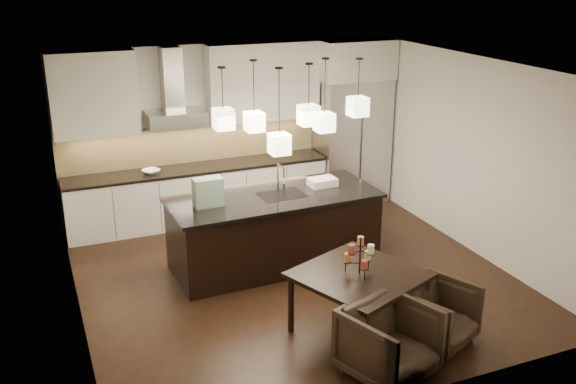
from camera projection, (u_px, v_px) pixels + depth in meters
name	position (u px, v px, depth m)	size (l,w,h in m)	color
floor	(294.00, 277.00, 8.66)	(5.50, 5.50, 0.02)	black
ceiling	(294.00, 67.00, 7.70)	(5.50, 5.50, 0.02)	white
wall_back	(228.00, 129.00, 10.57)	(5.50, 0.02, 2.80)	silver
wall_front	(414.00, 269.00, 5.78)	(5.50, 0.02, 2.80)	silver
wall_left	(68.00, 209.00, 7.18)	(0.02, 5.50, 2.80)	silver
wall_right	(471.00, 155.00, 9.17)	(0.02, 5.50, 2.80)	silver
refrigerator	(351.00, 141.00, 11.11)	(1.20, 0.72, 2.15)	#B7B7BA
fridge_panel	(354.00, 59.00, 10.64)	(1.26, 0.72, 0.65)	silver
lower_cabinets	(200.00, 195.00, 10.39)	(4.21, 0.62, 0.88)	silver
countertop	(198.00, 168.00, 10.23)	(4.21, 0.66, 0.04)	black
backsplash	(192.00, 143.00, 10.38)	(4.21, 0.02, 0.63)	tan
upper_cab_left	(94.00, 94.00, 9.38)	(1.25, 0.35, 1.25)	silver
upper_cab_right	(263.00, 82.00, 10.34)	(1.86, 0.35, 1.25)	silver
hood_canopy	(176.00, 119.00, 9.89)	(0.90, 0.52, 0.24)	#B7B7BA
hood_chimney	(172.00, 79.00, 9.78)	(0.30, 0.28, 0.96)	#B7B7BA
fruit_bowl	(151.00, 171.00, 9.89)	(0.26, 0.26, 0.06)	silver
island_body	(274.00, 232.00, 8.87)	(2.78, 1.11, 0.98)	black
island_top	(274.00, 197.00, 8.69)	(2.87, 1.20, 0.04)	black
faucet	(278.00, 177.00, 8.75)	(0.11, 0.27, 0.42)	silver
tote_bag	(208.00, 192.00, 8.25)	(0.38, 0.20, 0.38)	#1C5A3C
food_container	(322.00, 182.00, 9.04)	(0.38, 0.27, 0.11)	silver
dining_table	(358.00, 303.00, 7.25)	(1.24, 1.24, 0.74)	black
candelabra	(360.00, 256.00, 7.05)	(0.36, 0.36, 0.44)	black
candle_a	(368.00, 255.00, 7.16)	(0.08, 0.08, 0.10)	#F7ECAC
candle_b	(348.00, 258.00, 7.10)	(0.08, 0.08, 0.10)	#C2673E
candle_c	(364.00, 264.00, 6.94)	(0.08, 0.08, 0.10)	brown
candle_d	(361.00, 241.00, 7.15)	(0.08, 0.08, 0.10)	#C2673E
candle_e	(352.00, 249.00, 6.94)	(0.08, 0.08, 0.10)	brown
candle_f	(371.00, 249.00, 6.94)	(0.08, 0.08, 0.10)	#F7ECAC
armchair_left	(389.00, 342.00, 6.48)	(0.82, 0.84, 0.77)	black
armchair_right	(437.00, 314.00, 7.07)	(0.74, 0.76, 0.69)	black
pendant_a	(223.00, 119.00, 8.04)	(0.24, 0.24, 0.26)	#FDF7C5
pendant_b	(254.00, 122.00, 8.66)	(0.24, 0.24, 0.26)	#FDF7C5
pendant_c	(309.00, 115.00, 8.32)	(0.24, 0.24, 0.26)	#FDF7C5
pendant_d	(324.00, 122.00, 8.83)	(0.24, 0.24, 0.26)	#FDF7C5
pendant_e	(358.00, 106.00, 8.74)	(0.24, 0.24, 0.26)	#FDF7C5
pendant_f	(279.00, 144.00, 8.10)	(0.24, 0.24, 0.26)	#FDF7C5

